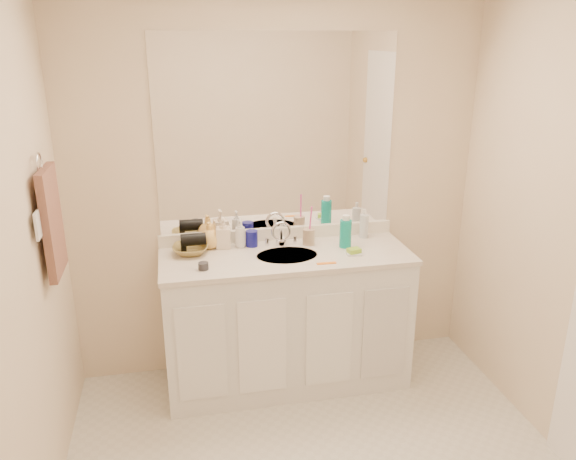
{
  "coord_description": "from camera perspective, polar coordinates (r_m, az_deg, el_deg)",
  "views": [
    {
      "loc": [
        -0.64,
        -2.07,
        2.13
      ],
      "look_at": [
        0.0,
        0.97,
        1.05
      ],
      "focal_mm": 35.0,
      "sensor_mm": 36.0,
      "label": 1
    }
  ],
  "objects": [
    {
      "name": "switch_plate",
      "position": [
        2.85,
        -24.08,
        0.43
      ],
      "size": [
        0.01,
        0.08,
        0.13
      ],
      "primitive_type": "cube",
      "color": "white",
      "rests_on": "wall_left"
    },
    {
      "name": "wicker_basket",
      "position": [
        3.45,
        -9.87,
        -1.97
      ],
      "size": [
        0.24,
        0.24,
        0.05
      ],
      "primitive_type": "imported",
      "rotation": [
        0.0,
        0.0,
        -0.1
      ],
      "color": "olive",
      "rests_on": "countertop"
    },
    {
      "name": "orange_comb",
      "position": [
        3.27,
        3.93,
        -3.38
      ],
      "size": [
        0.11,
        0.03,
        0.0
      ],
      "primitive_type": "cube",
      "rotation": [
        0.0,
        0.0,
        -0.02
      ],
      "color": "orange",
      "rests_on": "countertop"
    },
    {
      "name": "backsplash",
      "position": [
        3.63,
        -1.01,
        -0.37
      ],
      "size": [
        1.52,
        0.03,
        0.08
      ],
      "primitive_type": "cube",
      "color": "white",
      "rests_on": "countertop"
    },
    {
      "name": "faucet",
      "position": [
        3.53,
        -0.7,
        -0.67
      ],
      "size": [
        0.02,
        0.02,
        0.11
      ],
      "primitive_type": "cylinder",
      "color": "silver",
      "rests_on": "countertop"
    },
    {
      "name": "dark_jar",
      "position": [
        3.21,
        -8.59,
        -3.64
      ],
      "size": [
        0.07,
        0.07,
        0.04
      ],
      "primitive_type": "cylinder",
      "rotation": [
        0.0,
        0.0,
        0.2
      ],
      "color": "#2A292F",
      "rests_on": "countertop"
    },
    {
      "name": "wall_left",
      "position": [
        2.37,
        -27.07,
        -6.29
      ],
      "size": [
        0.02,
        2.6,
        2.4
      ],
      "primitive_type": "cube",
      "color": "beige",
      "rests_on": "floor"
    },
    {
      "name": "green_soap",
      "position": [
        3.41,
        6.72,
        -2.08
      ],
      "size": [
        0.09,
        0.07,
        0.03
      ],
      "primitive_type": "cube",
      "rotation": [
        0.0,
        0.0,
        0.25
      ],
      "color": "#8CC22F",
      "rests_on": "soap_dish"
    },
    {
      "name": "soap_bottle_white",
      "position": [
        3.5,
        -4.89,
        -0.34
      ],
      "size": [
        0.07,
        0.07,
        0.18
      ],
      "primitive_type": "imported",
      "rotation": [
        0.0,
        0.0,
        -0.04
      ],
      "color": "silver",
      "rests_on": "countertop"
    },
    {
      "name": "mirror",
      "position": [
        3.48,
        -1.1,
        9.67
      ],
      "size": [
        1.48,
        0.01,
        1.2
      ],
      "primitive_type": "cube",
      "color": "white",
      "rests_on": "wall_back"
    },
    {
      "name": "hair_dryer",
      "position": [
        3.43,
        -9.59,
        -0.95
      ],
      "size": [
        0.15,
        0.08,
        0.08
      ],
      "primitive_type": "cylinder",
      "rotation": [
        0.0,
        1.57,
        0.01
      ],
      "color": "black",
      "rests_on": "wicker_basket"
    },
    {
      "name": "towel_ring",
      "position": [
        2.98,
        -23.96,
        6.21
      ],
      "size": [
        0.01,
        0.11,
        0.11
      ],
      "primitive_type": "torus",
      "rotation": [
        0.0,
        1.57,
        0.0
      ],
      "color": "silver",
      "rests_on": "wall_left"
    },
    {
      "name": "clear_pump_bottle",
      "position": [
        3.69,
        7.71,
        0.4
      ],
      "size": [
        0.07,
        0.07,
        0.15
      ],
      "primitive_type": "cylinder",
      "rotation": [
        0.0,
        0.0,
        0.17
      ],
      "color": "silver",
      "rests_on": "countertop"
    },
    {
      "name": "vanity_cabinet",
      "position": [
        3.6,
        -0.17,
        -9.19
      ],
      "size": [
        1.5,
        0.55,
        0.85
      ],
      "primitive_type": "cube",
      "color": "white",
      "rests_on": "floor"
    },
    {
      "name": "soap_bottle_yellow",
      "position": [
        3.51,
        -7.98,
        -0.51
      ],
      "size": [
        0.16,
        0.16,
        0.17
      ],
      "primitive_type": "imported",
      "rotation": [
        0.0,
        0.0,
        -0.22
      ],
      "color": "#FDC562",
      "rests_on": "countertop"
    },
    {
      "name": "soap_dish",
      "position": [
        3.42,
        6.71,
        -2.38
      ],
      "size": [
        0.1,
        0.08,
        0.01
      ],
      "primitive_type": "cube",
      "rotation": [
        0.0,
        0.0,
        -0.13
      ],
      "color": "silver",
      "rests_on": "countertop"
    },
    {
      "name": "tan_cup",
      "position": [
        3.54,
        2.11,
        -0.69
      ],
      "size": [
        0.09,
        0.09,
        0.1
      ],
      "primitive_type": "cylinder",
      "rotation": [
        0.0,
        0.0,
        0.3
      ],
      "color": "tan",
      "rests_on": "countertop"
    },
    {
      "name": "blue_mug",
      "position": [
        3.52,
        -3.7,
        -0.86
      ],
      "size": [
        0.09,
        0.09,
        0.1
      ],
      "primitive_type": "cylinder",
      "rotation": [
        0.0,
        0.0,
        -0.19
      ],
      "color": "navy",
      "rests_on": "countertop"
    },
    {
      "name": "countertop",
      "position": [
        3.41,
        -0.17,
        -2.67
      ],
      "size": [
        1.52,
        0.57,
        0.03
      ],
      "primitive_type": "cube",
      "color": "silver",
      "rests_on": "vanity_cabinet"
    },
    {
      "name": "mouthwash_bottle",
      "position": [
        3.5,
        5.86,
        -0.38
      ],
      "size": [
        0.1,
        0.1,
        0.17
      ],
      "primitive_type": "cylinder",
      "rotation": [
        0.0,
        0.0,
        -0.38
      ],
      "color": "#0C9A8C",
      "rests_on": "countertop"
    },
    {
      "name": "sink_basin",
      "position": [
        3.39,
        -0.1,
        -2.74
      ],
      "size": [
        0.37,
        0.37,
        0.02
      ],
      "primitive_type": "cylinder",
      "color": "beige",
      "rests_on": "countertop"
    },
    {
      "name": "soap_bottle_cream",
      "position": [
        3.5,
        -6.59,
        -0.27
      ],
      "size": [
        0.1,
        0.1,
        0.19
      ],
      "primitive_type": "imported",
      "rotation": [
        0.0,
        0.0,
        -0.13
      ],
      "color": "#F4DFC7",
      "rests_on": "countertop"
    },
    {
      "name": "toothbrush",
      "position": [
        3.51,
        2.29,
        0.84
      ],
      "size": [
        0.02,
        0.04,
        0.21
      ],
      "primitive_type": "cylinder",
      "rotation": [
        0.14,
        0.0,
        0.26
      ],
      "color": "#FF43B2",
      "rests_on": "tan_cup"
    },
    {
      "name": "wall_back",
      "position": [
        3.56,
        -1.08,
        3.96
      ],
      "size": [
        2.6,
        0.02,
        2.4
      ],
      "primitive_type": "cube",
      "color": "beige",
      "rests_on": "floor"
    },
    {
      "name": "hand_towel",
      "position": [
        3.04,
        -22.85,
        0.75
      ],
      "size": [
        0.04,
        0.32,
        0.55
      ],
      "primitive_type": "cube",
      "color": "brown",
      "rests_on": "towel_ring"
    }
  ]
}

